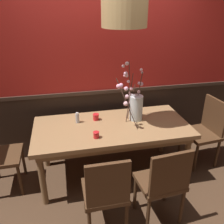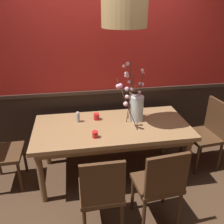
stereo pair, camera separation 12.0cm
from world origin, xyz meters
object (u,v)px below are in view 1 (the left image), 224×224
object	(u,v)px
dining_table	(112,131)
pendant_lamp	(124,13)
chair_near_side_left	(106,191)
candle_holder_nearer_edge	(96,135)
condiment_bottle	(77,118)
vase_with_blossoms	(135,106)
chair_near_side_right	(163,181)
candle_holder_nearer_center	(96,117)
chair_far_side_left	(86,114)
chair_head_east_end	(206,128)

from	to	relation	value
dining_table	pendant_lamp	xyz separation A→B (m)	(0.13, -0.01, 1.37)
chair_near_side_left	dining_table	bearing A→B (deg)	74.14
candle_holder_nearer_edge	condiment_bottle	size ratio (longest dim) A/B	0.56
dining_table	vase_with_blossoms	size ratio (longest dim) A/B	2.53
vase_with_blossoms	candle_holder_nearer_edge	xyz separation A→B (m)	(-0.55, -0.35, -0.15)
dining_table	pendant_lamp	bearing A→B (deg)	-6.22
condiment_bottle	pendant_lamp	xyz separation A→B (m)	(0.53, -0.18, 1.22)
dining_table	candle_holder_nearer_edge	world-z (taller)	candle_holder_nearer_edge
chair_near_side_left	chair_near_side_right	size ratio (longest dim) A/B	1.00
candle_holder_nearer_edge	dining_table	bearing A→B (deg)	46.46
chair_near_side_left	condiment_bottle	distance (m)	1.08
dining_table	candle_holder_nearer_center	size ratio (longest dim) A/B	22.71
chair_near_side_right	condiment_bottle	world-z (taller)	chair_near_side_right
candle_holder_nearer_edge	chair_near_side_right	bearing A→B (deg)	-47.47
chair_near_side_left	pendant_lamp	size ratio (longest dim) A/B	1.05
candle_holder_nearer_center	vase_with_blossoms	bearing A→B (deg)	-10.43
dining_table	condiment_bottle	world-z (taller)	condiment_bottle
chair_far_side_left	chair_near_side_right	xyz separation A→B (m)	(0.57, -1.69, 0.00)
chair_near_side_left	candle_holder_nearer_edge	size ratio (longest dim) A/B	12.10
chair_far_side_left	pendant_lamp	size ratio (longest dim) A/B	1.03
candle_holder_nearer_edge	condiment_bottle	world-z (taller)	condiment_bottle
chair_head_east_end	candle_holder_nearer_edge	world-z (taller)	chair_head_east_end
condiment_bottle	chair_head_east_end	bearing A→B (deg)	-5.16
candle_holder_nearer_center	candle_holder_nearer_edge	size ratio (longest dim) A/B	1.11
dining_table	chair_near_side_right	xyz separation A→B (m)	(0.33, -0.86, -0.12)
candle_holder_nearer_center	dining_table	bearing A→B (deg)	-48.45
dining_table	candle_holder_nearer_edge	xyz separation A→B (m)	(-0.23, -0.25, 0.12)
chair_head_east_end	vase_with_blossoms	distance (m)	1.09
chair_far_side_left	chair_near_side_left	world-z (taller)	chair_near_side_left
vase_with_blossoms	candle_holder_nearer_edge	size ratio (longest dim) A/B	9.96
dining_table	chair_far_side_left	size ratio (longest dim) A/B	2.11
chair_head_east_end	condiment_bottle	world-z (taller)	chair_head_east_end
chair_head_east_end	chair_near_side_left	xyz separation A→B (m)	(-1.57, -0.87, -0.02)
candle_holder_nearer_center	pendant_lamp	world-z (taller)	pendant_lamp
candle_holder_nearer_center	condiment_bottle	bearing A→B (deg)	-174.40
condiment_bottle	vase_with_blossoms	bearing A→B (deg)	-5.25
chair_near_side_left	candle_holder_nearer_edge	world-z (taller)	chair_near_side_left
dining_table	candle_holder_nearer_edge	bearing A→B (deg)	-133.54
chair_near_side_left	chair_near_side_right	distance (m)	0.57
chair_head_east_end	chair_near_side_left	bearing A→B (deg)	-151.13
chair_near_side_right	candle_holder_nearer_center	xyz separation A→B (m)	(-0.50, 1.05, 0.25)
chair_near_side_left	candle_holder_nearer_center	bearing A→B (deg)	86.02
chair_head_east_end	candle_holder_nearer_edge	xyz separation A→B (m)	(-1.56, -0.26, 0.24)
chair_head_east_end	vase_with_blossoms	xyz separation A→B (m)	(-1.01, 0.09, 0.39)
dining_table	chair_far_side_left	bearing A→B (deg)	106.20
dining_table	chair_far_side_left	world-z (taller)	chair_far_side_left
chair_near_side_right	condiment_bottle	distance (m)	1.30
chair_head_east_end	condiment_bottle	bearing A→B (deg)	174.84
chair_near_side_right	vase_with_blossoms	bearing A→B (deg)	90.65
chair_near_side_right	pendant_lamp	bearing A→B (deg)	103.58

